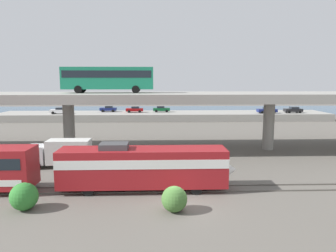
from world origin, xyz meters
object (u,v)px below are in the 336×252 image
at_px(parked_car_1, 108,109).
at_px(parked_car_5, 161,109).
at_px(transit_bus_on_overpass, 108,77).
at_px(service_truck_west, 61,152).
at_px(parked_car_0, 267,110).
at_px(parked_car_2, 135,109).
at_px(parked_car_3, 60,111).
at_px(parked_car_4, 293,110).
at_px(train_locomotive, 151,165).

relative_size(parked_car_1, parked_car_5, 0.98).
bearing_deg(transit_bus_on_overpass, service_truck_west, 64.12).
bearing_deg(parked_car_0, parked_car_1, -7.18).
bearing_deg(parked_car_2, service_truck_west, 83.21).
relative_size(parked_car_3, parked_car_4, 1.06).
xyz_separation_m(parked_car_0, parked_car_4, (6.54, 0.46, -0.00)).
height_order(service_truck_west, parked_car_4, parked_car_4).
bearing_deg(transit_bus_on_overpass, parked_car_1, -81.36).
height_order(service_truck_west, parked_car_0, parked_car_0).
distance_m(parked_car_0, parked_car_4, 6.56).
distance_m(parked_car_0, parked_car_1, 38.82).
bearing_deg(parked_car_1, parked_car_3, 22.89).
height_order(parked_car_0, parked_car_1, same).
relative_size(service_truck_west, parked_car_0, 1.48).
bearing_deg(service_truck_west, parked_car_3, -73.39).
height_order(parked_car_2, parked_car_3, same).
xyz_separation_m(parked_car_4, parked_car_5, (-31.84, 3.41, -0.00)).
bearing_deg(parked_car_5, parked_car_2, -173.05).
xyz_separation_m(transit_bus_on_overpass, parked_car_3, (-16.24, 32.33, -7.41)).
distance_m(parked_car_1, parked_car_2, 6.92).
xyz_separation_m(parked_car_0, parked_car_5, (-25.29, 3.87, -0.00)).
relative_size(train_locomotive, transit_bus_on_overpass, 1.28).
bearing_deg(parked_car_4, parked_car_1, -5.57).
height_order(parked_car_0, parked_car_2, same).
xyz_separation_m(service_truck_west, parked_car_4, (43.55, 40.85, 0.84)).
height_order(parked_car_2, parked_car_4, same).
bearing_deg(parked_car_4, parked_car_5, -6.11).
relative_size(parked_car_0, parked_car_1, 1.14).
relative_size(parked_car_0, parked_car_5, 1.11).
bearing_deg(service_truck_west, parked_car_4, -136.83).
relative_size(train_locomotive, parked_car_5, 3.70).
distance_m(service_truck_west, parked_car_5, 45.80).
distance_m(service_truck_west, parked_car_2, 43.78).
height_order(transit_bus_on_overpass, parked_car_5, transit_bus_on_overpass).
distance_m(parked_car_4, parked_car_5, 32.02).
bearing_deg(train_locomotive, parked_car_1, 102.29).
bearing_deg(parked_car_2, parked_car_0, 174.49).
distance_m(parked_car_3, parked_car_5, 24.13).
bearing_deg(train_locomotive, transit_bus_on_overpass, 110.15).
bearing_deg(parked_car_2, parked_car_1, -14.93).
relative_size(parked_car_0, parked_car_3, 1.04).
distance_m(transit_bus_on_overpass, parked_car_2, 35.84).
distance_m(transit_bus_on_overpass, service_truck_west, 12.48).
xyz_separation_m(train_locomotive, parked_car_0, (26.95, 48.25, 0.29)).
relative_size(parked_car_2, parked_car_4, 0.99).
distance_m(parked_car_2, parked_car_5, 6.59).
bearing_deg(parked_car_2, transit_bus_on_overpass, 88.22).
bearing_deg(parked_car_3, parked_car_2, -171.11).
height_order(transit_bus_on_overpass, parked_car_1, transit_bus_on_overpass).
relative_size(service_truck_west, parked_car_1, 1.68).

